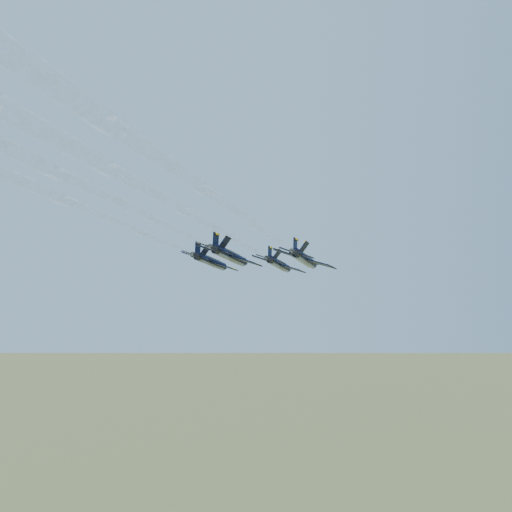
{
  "coord_description": "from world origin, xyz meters",
  "views": [
    {
      "loc": [
        3.15,
        -113.35,
        96.55
      ],
      "look_at": [
        2.32,
        4.1,
        105.19
      ],
      "focal_mm": 40.0,
      "sensor_mm": 36.0,
      "label": 1
    }
  ],
  "objects_px": {
    "jet_lead": "(279,264)",
    "jet_slot": "(231,256)",
    "jet_left": "(211,262)",
    "jet_right": "(305,259)"
  },
  "relations": [
    {
      "from": "jet_left",
      "to": "jet_right",
      "type": "bearing_deg",
      "value": -1.37
    },
    {
      "from": "jet_left",
      "to": "jet_slot",
      "type": "bearing_deg",
      "value": -53.29
    },
    {
      "from": "jet_lead",
      "to": "jet_right",
      "type": "relative_size",
      "value": 1.0
    },
    {
      "from": "jet_left",
      "to": "jet_right",
      "type": "height_order",
      "value": "same"
    },
    {
      "from": "jet_lead",
      "to": "jet_right",
      "type": "bearing_deg",
      "value": -55.63
    },
    {
      "from": "jet_lead",
      "to": "jet_slot",
      "type": "distance_m",
      "value": 28.18
    },
    {
      "from": "jet_right",
      "to": "jet_slot",
      "type": "bearing_deg",
      "value": -127.8
    },
    {
      "from": "jet_lead",
      "to": "jet_left",
      "type": "height_order",
      "value": "same"
    },
    {
      "from": "jet_left",
      "to": "jet_right",
      "type": "distance_m",
      "value": 20.55
    },
    {
      "from": "jet_right",
      "to": "jet_left",
      "type": "bearing_deg",
      "value": 178.63
    }
  ]
}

